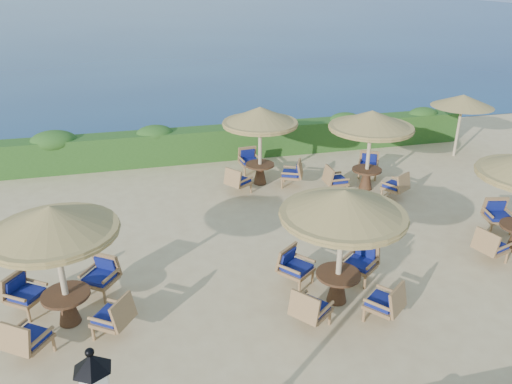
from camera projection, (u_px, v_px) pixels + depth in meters
name	position (u px, v px, depth m)	size (l,w,h in m)	color
ground	(310.00, 245.00, 13.14)	(120.00, 120.00, 0.00)	#D2B985
sea	(153.00, 18.00, 75.16)	(160.00, 160.00, 0.00)	navy
hedge	(248.00, 141.00, 19.27)	(18.00, 0.90, 1.20)	#1F4717
extra_parasol	(463.00, 101.00, 18.60)	(2.30, 2.30, 2.41)	#CAB58E
cafe_set_0	(57.00, 250.00, 9.56)	(2.70, 2.70, 2.65)	#CAB58E
cafe_set_1	(342.00, 229.00, 10.21)	(2.63, 2.63, 2.65)	#CAB58E
cafe_set_3	(260.00, 132.00, 16.21)	(2.76, 2.67, 2.65)	#CAB58E
cafe_set_4	(370.00, 134.00, 15.76)	(2.75, 2.77, 2.65)	#CAB58E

